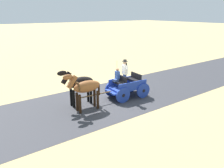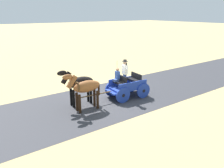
{
  "view_description": "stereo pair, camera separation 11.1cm",
  "coord_description": "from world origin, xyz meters",
  "px_view_note": "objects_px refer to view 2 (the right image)",
  "views": [
    {
      "loc": [
        -10.49,
        7.59,
        5.19
      ],
      "look_at": [
        -0.37,
        0.36,
        1.1
      ],
      "focal_mm": 35.14,
      "sensor_mm": 36.0,
      "label": 1
    },
    {
      "loc": [
        -10.56,
        7.49,
        5.19
      ],
      "look_at": [
        -0.37,
        0.36,
        1.1
      ],
      "focal_mm": 35.14,
      "sensor_mm": 36.0,
      "label": 2
    }
  ],
  "objects_px": {
    "horse_off_side": "(79,83)",
    "traffic_cone": "(125,78)",
    "horse_near_side": "(85,88)",
    "horse_drawn_carriage": "(126,85)"
  },
  "relations": [
    {
      "from": "horse_drawn_carriage",
      "to": "horse_near_side",
      "type": "distance_m",
      "value": 3.1
    },
    {
      "from": "horse_drawn_carriage",
      "to": "horse_off_side",
      "type": "height_order",
      "value": "horse_drawn_carriage"
    },
    {
      "from": "horse_near_side",
      "to": "horse_off_side",
      "type": "bearing_deg",
      "value": -3.85
    },
    {
      "from": "horse_off_side",
      "to": "horse_near_side",
      "type": "bearing_deg",
      "value": 176.15
    },
    {
      "from": "horse_drawn_carriage",
      "to": "horse_near_side",
      "type": "xyz_separation_m",
      "value": [
        -0.22,
        3.05,
        0.51
      ]
    },
    {
      "from": "horse_drawn_carriage",
      "to": "horse_off_side",
      "type": "bearing_deg",
      "value": 78.17
    },
    {
      "from": "horse_off_side",
      "to": "traffic_cone",
      "type": "bearing_deg",
      "value": -67.73
    },
    {
      "from": "horse_near_side",
      "to": "horse_off_side",
      "type": "relative_size",
      "value": 1.0
    },
    {
      "from": "traffic_cone",
      "to": "horse_near_side",
      "type": "bearing_deg",
      "value": 119.7
    },
    {
      "from": "horse_drawn_carriage",
      "to": "traffic_cone",
      "type": "relative_size",
      "value": 9.03
    }
  ]
}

